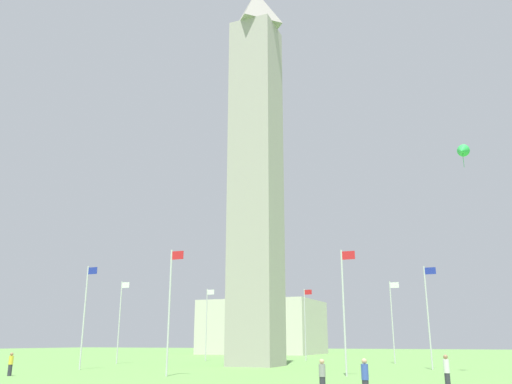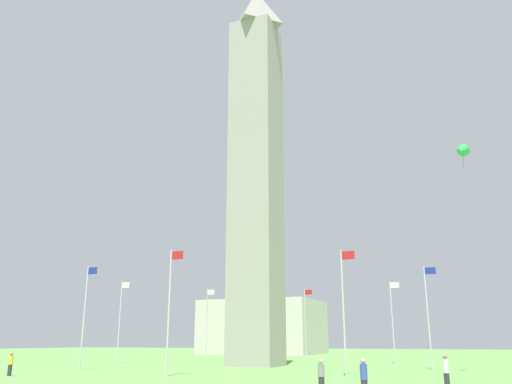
{
  "view_description": "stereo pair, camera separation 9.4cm",
  "coord_description": "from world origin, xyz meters",
  "px_view_note": "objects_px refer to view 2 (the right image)",
  "views": [
    {
      "loc": [
        21.44,
        -52.1,
        2.47
      ],
      "look_at": [
        0.0,
        0.0,
        18.43
      ],
      "focal_mm": 37.01,
      "sensor_mm": 36.0,
      "label": 1
    },
    {
      "loc": [
        21.53,
        -52.07,
        2.47
      ],
      "look_at": [
        0.0,
        0.0,
        18.43
      ],
      "focal_mm": 37.01,
      "sensor_mm": 36.0,
      "label": 2
    }
  ],
  "objects_px": {
    "flagpole_n": "(428,312)",
    "person_white_shirt": "(446,372)",
    "flagpole_nw": "(344,306)",
    "person_blue_shirt": "(364,379)",
    "obelisk_monument": "(256,160)",
    "distant_building": "(264,327)",
    "flagpole_ne": "(393,318)",
    "flagpole_se": "(207,321)",
    "kite_green_delta": "(462,151)",
    "flagpole_w": "(170,306)",
    "flagpole_s": "(120,318)",
    "flagpole_sw": "(85,312)",
    "person_gray_shirt": "(321,377)",
    "flagpole_e": "(306,321)",
    "person_yellow_shirt": "(10,364)"
  },
  "relations": [
    {
      "from": "flagpole_sw",
      "to": "person_yellow_shirt",
      "type": "xyz_separation_m",
      "value": [
        1.18,
        -9.06,
        -4.22
      ]
    },
    {
      "from": "flagpole_se",
      "to": "person_gray_shirt",
      "type": "xyz_separation_m",
      "value": [
        26.23,
        -38.07,
        -4.23
      ]
    },
    {
      "from": "flagpole_ne",
      "to": "kite_green_delta",
      "type": "xyz_separation_m",
      "value": [
        9.46,
        -18.95,
        12.89
      ]
    },
    {
      "from": "person_white_shirt",
      "to": "flagpole_nw",
      "type": "bearing_deg",
      "value": -12.04
    },
    {
      "from": "person_blue_shirt",
      "to": "kite_green_delta",
      "type": "xyz_separation_m",
      "value": [
        5.15,
        20.49,
        17.07
      ]
    },
    {
      "from": "person_yellow_shirt",
      "to": "kite_green_delta",
      "type": "xyz_separation_m",
      "value": [
        32.54,
        14.37,
        17.1
      ]
    },
    {
      "from": "flagpole_sw",
      "to": "obelisk_monument",
      "type": "bearing_deg",
      "value": 45.12
    },
    {
      "from": "flagpole_n",
      "to": "person_gray_shirt",
      "type": "distance_m",
      "value": 26.46
    },
    {
      "from": "flagpole_nw",
      "to": "person_blue_shirt",
      "type": "relative_size",
      "value": 5.39
    },
    {
      "from": "flagpole_ne",
      "to": "flagpole_sw",
      "type": "height_order",
      "value": "same"
    },
    {
      "from": "flagpole_nw",
      "to": "person_yellow_shirt",
      "type": "bearing_deg",
      "value": -158.57
    },
    {
      "from": "flagpole_n",
      "to": "flagpole_ne",
      "type": "height_order",
      "value": "same"
    },
    {
      "from": "flagpole_e",
      "to": "flagpole_w",
      "type": "relative_size",
      "value": 1.0
    },
    {
      "from": "person_yellow_shirt",
      "to": "flagpole_sw",
      "type": "bearing_deg",
      "value": 28.88
    },
    {
      "from": "flagpole_n",
      "to": "flagpole_nw",
      "type": "height_order",
      "value": "same"
    },
    {
      "from": "flagpole_e",
      "to": "flagpole_ne",
      "type": "bearing_deg",
      "value": -22.5
    },
    {
      "from": "flagpole_e",
      "to": "kite_green_delta",
      "type": "height_order",
      "value": "kite_green_delta"
    },
    {
      "from": "flagpole_ne",
      "to": "flagpole_nw",
      "type": "height_order",
      "value": "same"
    },
    {
      "from": "flagpole_n",
      "to": "person_white_shirt",
      "type": "bearing_deg",
      "value": -83.43
    },
    {
      "from": "flagpole_s",
      "to": "distant_building",
      "type": "relative_size",
      "value": 0.42
    },
    {
      "from": "person_gray_shirt",
      "to": "person_white_shirt",
      "type": "bearing_deg",
      "value": -69.51
    },
    {
      "from": "obelisk_monument",
      "to": "flagpole_e",
      "type": "height_order",
      "value": "obelisk_monument"
    },
    {
      "from": "flagpole_sw",
      "to": "person_gray_shirt",
      "type": "bearing_deg",
      "value": -27.78
    },
    {
      "from": "flagpole_nw",
      "to": "person_gray_shirt",
      "type": "bearing_deg",
      "value": -81.9
    },
    {
      "from": "flagpole_se",
      "to": "kite_green_delta",
      "type": "distance_m",
      "value": 40.77
    },
    {
      "from": "distant_building",
      "to": "flagpole_ne",
      "type": "bearing_deg",
      "value": -50.29
    },
    {
      "from": "person_gray_shirt",
      "to": "obelisk_monument",
      "type": "bearing_deg",
      "value": 3.25
    },
    {
      "from": "person_white_shirt",
      "to": "kite_green_delta",
      "type": "relative_size",
      "value": 0.83
    },
    {
      "from": "obelisk_monument",
      "to": "flagpole_nw",
      "type": "xyz_separation_m",
      "value": [
        12.18,
        -12.13,
        -17.16
      ]
    },
    {
      "from": "flagpole_sw",
      "to": "person_blue_shirt",
      "type": "bearing_deg",
      "value": -27.98
    },
    {
      "from": "flagpole_n",
      "to": "obelisk_monument",
      "type": "bearing_deg",
      "value": 180.0
    },
    {
      "from": "obelisk_monument",
      "to": "flagpole_nw",
      "type": "relative_size",
      "value": 4.79
    },
    {
      "from": "obelisk_monument",
      "to": "flagpole_se",
      "type": "height_order",
      "value": "obelisk_monument"
    },
    {
      "from": "flagpole_s",
      "to": "person_white_shirt",
      "type": "bearing_deg",
      "value": -29.07
    },
    {
      "from": "kite_green_delta",
      "to": "distant_building",
      "type": "relative_size",
      "value": 0.1
    },
    {
      "from": "person_yellow_shirt",
      "to": "flagpole_ne",
      "type": "bearing_deg",
      "value": -13.26
    },
    {
      "from": "flagpole_n",
      "to": "flagpole_ne",
      "type": "distance_m",
      "value": 13.13
    },
    {
      "from": "flagpole_e",
      "to": "person_gray_shirt",
      "type": "xyz_separation_m",
      "value": [
        14.1,
        -43.1,
        -4.23
      ]
    },
    {
      "from": "flagpole_w",
      "to": "flagpole_nw",
      "type": "distance_m",
      "value": 13.13
    },
    {
      "from": "flagpole_s",
      "to": "distant_building",
      "type": "bearing_deg",
      "value": 91.92
    },
    {
      "from": "flagpole_ne",
      "to": "person_yellow_shirt",
      "type": "distance_m",
      "value": 40.75
    },
    {
      "from": "flagpole_sw",
      "to": "flagpole_nw",
      "type": "distance_m",
      "value": 24.26
    },
    {
      "from": "person_blue_shirt",
      "to": "flagpole_s",
      "type": "bearing_deg",
      "value": -13.0
    },
    {
      "from": "flagpole_se",
      "to": "flagpole_nw",
      "type": "relative_size",
      "value": 1.0
    },
    {
      "from": "flagpole_s",
      "to": "flagpole_n",
      "type": "bearing_deg",
      "value": -0.0
    },
    {
      "from": "flagpole_sw",
      "to": "person_white_shirt",
      "type": "xyz_separation_m",
      "value": [
        31.63,
        -8.25,
        -4.16
      ]
    },
    {
      "from": "obelisk_monument",
      "to": "flagpole_ne",
      "type": "distance_m",
      "value": 24.29
    },
    {
      "from": "flagpole_w",
      "to": "person_blue_shirt",
      "type": "xyz_separation_m",
      "value": [
        16.44,
        -10.15,
        -4.18
      ]
    },
    {
      "from": "flagpole_s",
      "to": "flagpole_se",
      "type": "bearing_deg",
      "value": 67.5
    },
    {
      "from": "flagpole_n",
      "to": "flagpole_ne",
      "type": "xyz_separation_m",
      "value": [
        -5.02,
        12.13,
        0.0
      ]
    }
  ]
}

